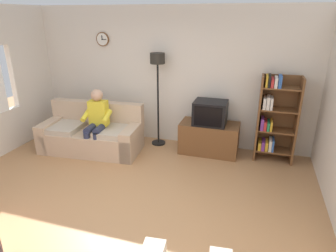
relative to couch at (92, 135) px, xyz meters
The scene contains 8 objects.
ground_plane 2.15m from the couch, 52.69° to the right, with size 12.00×12.00×0.00m, color #B27F51.
back_wall_assembly 1.92m from the couch, 36.77° to the left, with size 6.20×0.17×2.70m.
couch is the anchor object (origin of this frame).
tv_stand 2.28m from the couch, 14.08° to the left, with size 1.10×0.56×0.60m.
tv 2.33m from the couch, 13.48° to the left, with size 0.60×0.49×0.44m.
bookshelf 3.43m from the couch, 10.61° to the left, with size 0.68×0.36×1.57m.
floor_lamp 1.74m from the couch, 29.68° to the left, with size 0.28×0.28×1.85m.
person_on_couch 0.45m from the couch, 28.93° to the right, with size 0.54×0.56×1.24m.
Camera 1 is at (1.70, -2.92, 2.51)m, focal length 31.26 mm.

